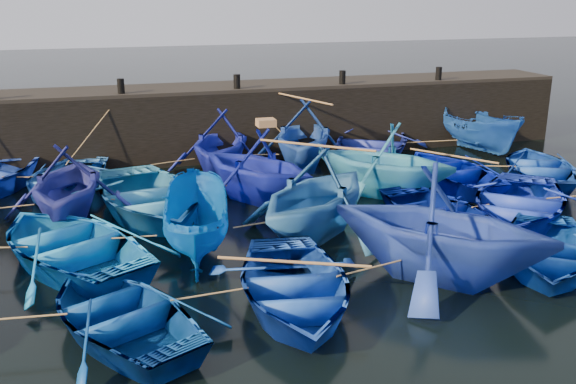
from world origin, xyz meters
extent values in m
plane|color=black|center=(0.00, 0.00, 0.00)|extent=(120.00, 120.00, 0.00)
cube|color=black|center=(0.00, 10.50, 1.25)|extent=(26.00, 2.50, 2.50)
cube|color=black|center=(0.00, 10.50, 2.56)|extent=(26.00, 2.50, 0.12)
cylinder|color=black|center=(-4.00, 9.60, 2.87)|extent=(0.24, 0.24, 0.50)
cylinder|color=black|center=(0.00, 9.60, 2.87)|extent=(0.24, 0.24, 0.50)
cylinder|color=black|center=(4.00, 9.60, 2.87)|extent=(0.24, 0.24, 0.50)
cylinder|color=black|center=(8.00, 9.60, 2.87)|extent=(0.24, 0.24, 0.50)
imported|color=blue|center=(-5.97, 7.28, 0.46)|extent=(4.46, 5.23, 0.92)
imported|color=#111B98|center=(-0.93, 8.10, 1.09)|extent=(4.91, 5.21, 2.17)
imported|color=#183E9A|center=(1.96, 7.87, 1.20)|extent=(5.45, 5.77, 2.40)
imported|color=navy|center=(4.65, 8.28, 0.57)|extent=(6.26, 6.75, 1.14)
imported|color=navy|center=(9.01, 8.06, 0.86)|extent=(2.07, 4.59, 1.72)
imported|color=navy|center=(-5.73, 4.51, 1.09)|extent=(4.10, 4.59, 2.19)
imported|color=#2371B9|center=(-3.67, 4.33, 0.57)|extent=(4.90, 6.16, 1.15)
imported|color=#101CA5|center=(-0.50, 4.74, 1.12)|extent=(5.37, 5.54, 2.23)
imported|color=#2B84D5|center=(3.29, 4.15, 1.14)|extent=(5.71, 5.71, 2.28)
imported|color=#001098|center=(5.88, 4.62, 0.46)|extent=(3.37, 4.57, 0.92)
imported|color=navy|center=(8.85, 4.18, 0.46)|extent=(4.75, 5.36, 0.92)
imported|color=blue|center=(-5.64, 1.43, 0.53)|extent=(5.64, 6.23, 1.06)
imported|color=#0048A6|center=(-2.83, 1.31, 0.79)|extent=(2.18, 4.27, 1.58)
imported|color=#1E599F|center=(0.22, 1.51, 1.18)|extent=(5.90, 5.84, 2.35)
imported|color=#001076|center=(3.47, 1.01, 0.46)|extent=(3.54, 4.67, 0.91)
imported|color=#0E25B6|center=(5.84, 1.09, 0.52)|extent=(5.99, 6.15, 1.04)
imported|color=navy|center=(-4.70, -2.05, 0.43)|extent=(4.49, 5.05, 0.87)
imported|color=#0F39A7|center=(-1.41, -1.95, 0.47)|extent=(3.91, 5.00, 0.95)
imported|color=#1B37A6|center=(1.96, -1.59, 1.27)|extent=(6.37, 6.36, 2.54)
imported|color=#073695|center=(4.60, -1.70, 0.45)|extent=(5.03, 5.32, 0.90)
cube|color=olive|center=(-0.20, 4.74, 2.34)|extent=(0.52, 0.45, 0.21)
cylinder|color=tan|center=(-7.32, 7.42, 0.55)|extent=(0.92, 0.31, 0.04)
cylinder|color=tan|center=(-3.45, 7.69, 0.55)|extent=(3.25, 0.86, 0.04)
cylinder|color=tan|center=(0.52, 7.99, 0.55)|extent=(1.10, 0.26, 0.04)
cylinder|color=tan|center=(3.30, 8.08, 0.55)|extent=(0.90, 0.44, 0.04)
cylinder|color=tan|center=(6.83, 8.17, 0.55)|extent=(2.57, 0.26, 0.04)
cylinder|color=tan|center=(-7.37, 4.46, 0.55)|extent=(1.48, 0.13, 0.04)
cylinder|color=tan|center=(-4.70, 4.42, 0.55)|extent=(0.28, 0.21, 0.04)
cylinder|color=tan|center=(-2.09, 4.54, 0.55)|extent=(1.38, 0.45, 0.04)
cylinder|color=tan|center=(1.39, 4.45, 0.55)|extent=(2.00, 0.63, 0.04)
cylinder|color=tan|center=(4.58, 4.38, 0.55)|extent=(0.81, 0.50, 0.04)
cylinder|color=tan|center=(7.36, 4.40, 0.55)|extent=(1.18, 0.47, 0.04)
cylinder|color=tan|center=(-4.23, 1.37, 0.55)|extent=(1.02, 0.15, 0.04)
cylinder|color=tan|center=(-1.30, 1.41, 0.55)|extent=(1.25, 0.23, 0.04)
cylinder|color=tan|center=(1.84, 1.26, 0.55)|extent=(1.47, 0.53, 0.04)
cylinder|color=tan|center=(4.66, 1.05, 0.55)|extent=(0.58, 0.12, 0.04)
cylinder|color=tan|center=(-3.06, -2.00, 0.55)|extent=(1.49, 0.14, 0.04)
cylinder|color=tan|center=(0.27, -1.77, 0.55)|extent=(1.58, 0.39, 0.04)
cylinder|color=tan|center=(3.28, -1.65, 0.55)|extent=(0.84, 0.15, 0.04)
cylinder|color=tan|center=(-4.98, 8.99, 1.58)|extent=(2.01, 1.07, 2.10)
cylinder|color=tan|center=(-0.46, 9.40, 1.58)|extent=(0.97, 0.24, 2.09)
cylinder|color=tan|center=(0.98, 9.29, 1.58)|extent=(1.99, 0.47, 2.10)
cylinder|color=tan|center=(4.32, 9.49, 1.58)|extent=(0.68, 0.06, 2.08)
cylinder|color=tan|center=(8.51, 9.38, 1.58)|extent=(1.05, 0.28, 2.09)
cylinder|color=#99724C|center=(1.96, 7.87, 2.43)|extent=(1.08, 2.84, 0.06)
cylinder|color=#99724C|center=(5.88, 4.62, 0.95)|extent=(1.77, 2.49, 0.06)
cylinder|color=#99724C|center=(0.22, 1.51, 2.38)|extent=(2.34, 1.97, 0.06)
cylinder|color=#99724C|center=(-1.41, -1.95, 0.98)|extent=(2.74, 1.32, 0.06)
camera|label=1|loc=(-4.74, -12.82, 6.00)|focal=40.00mm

